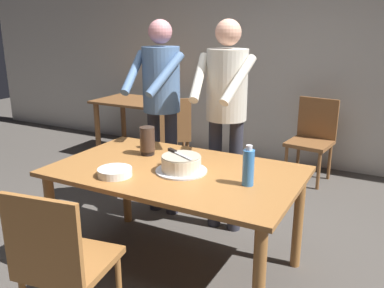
% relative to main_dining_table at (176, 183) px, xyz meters
% --- Properties ---
extents(ground_plane, '(14.00, 14.00, 0.00)m').
position_rel_main_dining_table_xyz_m(ground_plane, '(0.00, 0.00, -0.65)').
color(ground_plane, '#4C4742').
extents(back_wall, '(10.00, 0.12, 2.70)m').
position_rel_main_dining_table_xyz_m(back_wall, '(0.00, 2.72, 0.70)').
color(back_wall, beige).
rests_on(back_wall, ground_plane).
extents(main_dining_table, '(1.64, 0.99, 0.75)m').
position_rel_main_dining_table_xyz_m(main_dining_table, '(0.00, 0.00, 0.00)').
color(main_dining_table, '#9E6633').
rests_on(main_dining_table, ground_plane).
extents(cake_on_platter, '(0.34, 0.34, 0.11)m').
position_rel_main_dining_table_xyz_m(cake_on_platter, '(0.06, -0.02, 0.15)').
color(cake_on_platter, silver).
rests_on(cake_on_platter, main_dining_table).
extents(cake_knife, '(0.25, 0.15, 0.02)m').
position_rel_main_dining_table_xyz_m(cake_knife, '(-0.01, 0.01, 0.22)').
color(cake_knife, silver).
rests_on(cake_knife, cake_on_platter).
extents(plate_stack, '(0.22, 0.22, 0.05)m').
position_rel_main_dining_table_xyz_m(plate_stack, '(-0.28, -0.29, 0.12)').
color(plate_stack, white).
rests_on(plate_stack, main_dining_table).
extents(wine_glass_near, '(0.08, 0.08, 0.14)m').
position_rel_main_dining_table_xyz_m(wine_glass_near, '(-0.44, 0.32, 0.20)').
color(wine_glass_near, silver).
rests_on(wine_glass_near, main_dining_table).
extents(water_bottle, '(0.07, 0.07, 0.25)m').
position_rel_main_dining_table_xyz_m(water_bottle, '(0.52, -0.04, 0.21)').
color(water_bottle, '#387AC6').
rests_on(water_bottle, main_dining_table).
extents(hurricane_lamp, '(0.11, 0.11, 0.21)m').
position_rel_main_dining_table_xyz_m(hurricane_lamp, '(-0.34, 0.18, 0.21)').
color(hurricane_lamp, black).
rests_on(hurricane_lamp, main_dining_table).
extents(person_cutting_cake, '(0.47, 0.56, 1.72)m').
position_rel_main_dining_table_xyz_m(person_cutting_cake, '(0.05, 0.71, 0.42)').
color(person_cutting_cake, '#2D2D38').
rests_on(person_cutting_cake, ground_plane).
extents(person_standing_beside, '(0.47, 0.55, 1.72)m').
position_rel_main_dining_table_xyz_m(person_standing_beside, '(-0.57, 0.74, 0.42)').
color(person_standing_beside, '#2D2D38').
rests_on(person_standing_beside, ground_plane).
extents(chair_near_side, '(0.50, 0.50, 0.90)m').
position_rel_main_dining_table_xyz_m(chair_near_side, '(-0.19, -0.87, -0.16)').
color(chair_near_side, '#9E6633').
rests_on(chair_near_side, ground_plane).
extents(background_table, '(1.00, 0.70, 0.74)m').
position_rel_main_dining_table_xyz_m(background_table, '(-1.77, 2.02, -0.07)').
color(background_table, brown).
rests_on(background_table, ground_plane).
extents(background_chair_0, '(0.49, 0.49, 0.90)m').
position_rel_main_dining_table_xyz_m(background_chair_0, '(0.45, 2.22, -0.16)').
color(background_chair_0, brown).
rests_on(background_chair_0, ground_plane).
extents(background_chair_1, '(0.61, 0.61, 0.90)m').
position_rel_main_dining_table_xyz_m(background_chair_1, '(-1.03, 1.65, -0.16)').
color(background_chair_1, brown).
rests_on(background_chair_1, ground_plane).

